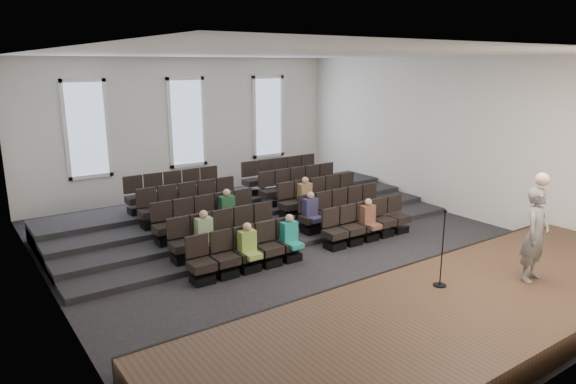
% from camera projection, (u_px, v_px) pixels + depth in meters
% --- Properties ---
extents(ground, '(14.00, 14.00, 0.00)m').
position_uv_depth(ground, '(299.00, 247.00, 13.70)').
color(ground, black).
rests_on(ground, ground).
extents(ceiling, '(12.00, 14.00, 0.02)m').
position_uv_depth(ceiling, '(300.00, 54.00, 12.48)').
color(ceiling, white).
rests_on(ceiling, ground).
extents(wall_back, '(12.00, 0.04, 5.00)m').
position_uv_depth(wall_back, '(186.00, 128.00, 18.68)').
color(wall_back, silver).
rests_on(wall_back, ground).
extents(wall_left, '(0.04, 14.00, 5.00)m').
position_uv_depth(wall_left, '(45.00, 187.00, 9.75)').
color(wall_left, silver).
rests_on(wall_left, ground).
extents(wall_right, '(0.04, 14.00, 5.00)m').
position_uv_depth(wall_right, '(451.00, 137.00, 16.43)').
color(wall_right, silver).
rests_on(wall_right, ground).
extents(stage, '(11.80, 3.60, 0.50)m').
position_uv_depth(stage, '(460.00, 313.00, 9.58)').
color(stage, '#3F2E1B').
rests_on(stage, ground).
extents(stage_lip, '(11.80, 0.06, 0.52)m').
position_uv_depth(stage_lip, '(391.00, 281.00, 10.99)').
color(stage_lip, black).
rests_on(stage_lip, ground).
extents(risers, '(11.80, 4.80, 0.60)m').
position_uv_depth(risers, '(240.00, 213.00, 16.18)').
color(risers, black).
rests_on(risers, ground).
extents(seating_rows, '(6.80, 4.70, 1.67)m').
position_uv_depth(seating_rows, '(268.00, 210.00, 14.76)').
color(seating_rows, black).
rests_on(seating_rows, ground).
extents(windows, '(8.44, 0.10, 3.24)m').
position_uv_depth(windows, '(187.00, 122.00, 18.58)').
color(windows, white).
rests_on(windows, wall_back).
extents(audience, '(4.85, 2.64, 1.10)m').
position_uv_depth(audience, '(282.00, 218.00, 13.54)').
color(audience, '#85A843').
rests_on(audience, seating_rows).
extents(speaker, '(0.76, 0.56, 1.92)m').
position_uv_depth(speaker, '(535.00, 235.00, 10.23)').
color(speaker, slate).
rests_on(speaker, stage).
extents(mic_stand, '(0.26, 0.26, 1.57)m').
position_uv_depth(mic_stand, '(441.00, 264.00, 10.05)').
color(mic_stand, black).
rests_on(mic_stand, stage).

